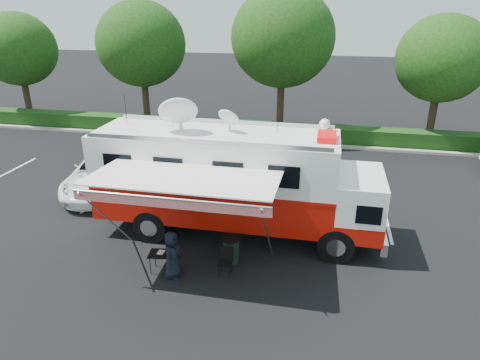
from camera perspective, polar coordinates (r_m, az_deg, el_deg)
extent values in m
plane|color=black|center=(15.88, -0.37, -7.03)|extent=(120.00, 120.00, 0.00)
cube|color=#9E998E|center=(25.73, 13.63, 4.31)|extent=(60.00, 0.35, 0.15)
cube|color=black|center=(26.47, 13.68, 5.77)|extent=(60.00, 1.20, 1.00)
cylinder|color=black|center=(34.25, -26.61, 10.36)|extent=(0.44, 0.44, 4.00)
ellipsoid|color=#14380F|center=(33.88, -27.50, 15.23)|extent=(5.12, 5.12, 4.86)
cylinder|color=black|center=(29.60, -12.49, 11.01)|extent=(0.44, 0.44, 4.40)
ellipsoid|color=#14380F|center=(29.15, -13.04, 17.28)|extent=(5.63, 5.63, 5.35)
cylinder|color=black|center=(27.21, 5.44, 10.89)|extent=(0.44, 0.44, 4.80)
ellipsoid|color=#14380F|center=(26.73, 5.73, 18.36)|extent=(6.14, 6.14, 5.84)
cylinder|color=black|center=(27.82, 24.35, 8.42)|extent=(0.44, 0.44, 4.00)
ellipsoid|color=#14380F|center=(27.35, 25.36, 14.41)|extent=(5.12, 5.12, 4.86)
cube|color=silver|center=(20.54, -16.57, -0.87)|extent=(0.12, 5.50, 0.01)
cube|color=silver|center=(18.58, 0.05, -2.40)|extent=(0.12, 5.50, 0.01)
cube|color=silver|center=(18.45, 18.67, -3.86)|extent=(0.12, 5.50, 0.01)
cube|color=black|center=(15.59, -0.37, -5.10)|extent=(9.43, 1.54, 0.33)
cylinder|color=black|center=(14.28, 12.65, -8.49)|extent=(1.21, 0.35, 1.21)
cylinder|color=black|center=(16.40, 12.64, -4.22)|extent=(1.21, 0.35, 1.21)
cylinder|color=black|center=(15.38, -11.84, -6.03)|extent=(1.21, 0.35, 1.21)
cylinder|color=black|center=(17.37, -8.78, -2.35)|extent=(1.21, 0.35, 1.21)
cube|color=silver|center=(15.43, 18.18, -6.40)|extent=(0.22, 2.74, 0.44)
cube|color=white|center=(14.88, 15.53, -2.67)|extent=(1.54, 2.74, 1.86)
cube|color=#BB1207|center=(15.17, 15.27, -4.93)|extent=(1.56, 2.76, 0.60)
cube|color=black|center=(14.83, 18.40, -1.72)|extent=(0.13, 2.44, 0.77)
cube|color=#BB1207|center=(15.39, -3.18, -2.11)|extent=(8.34, 2.74, 1.32)
cube|color=#BB1207|center=(15.13, -3.23, 0.16)|extent=(8.36, 2.76, 0.11)
cube|color=white|center=(14.84, -3.30, 3.10)|extent=(8.34, 2.74, 1.54)
cube|color=white|center=(14.59, -3.37, 6.11)|extent=(8.34, 2.74, 0.09)
cube|color=#CC0505|center=(14.07, 11.53, 5.73)|extent=(0.60, 1.04, 0.18)
sphere|color=white|center=(15.10, 11.22, 7.33)|extent=(0.37, 0.37, 0.37)
ellipsoid|color=white|center=(14.59, -8.25, 9.09)|extent=(1.32, 1.32, 0.39)
ellipsoid|color=white|center=(14.54, -1.51, 8.37)|extent=(0.77, 0.77, 0.22)
cylinder|color=black|center=(16.03, -14.98, 8.96)|extent=(0.02, 0.02, 1.10)
cylinder|color=black|center=(15.34, -9.02, 8.85)|extent=(0.02, 0.02, 1.10)
cylinder|color=black|center=(14.48, 5.11, 8.23)|extent=(0.02, 0.02, 1.10)
cube|color=white|center=(12.40, -7.47, 0.31)|extent=(5.48, 2.63, 0.22)
cube|color=red|center=(11.37, -9.51, -3.03)|extent=(5.48, 0.04, 0.31)
cylinder|color=#B2B2B7|center=(11.30, -9.58, -2.47)|extent=(5.48, 0.07, 0.07)
cylinder|color=#B2B2B7|center=(13.97, -17.00, -5.18)|extent=(0.05, 2.82, 3.16)
cylinder|color=#B2B2B7|center=(12.51, 3.76, -7.56)|extent=(0.05, 2.82, 3.16)
imported|color=white|center=(20.45, -17.50, -1.11)|extent=(3.86, 6.11, 1.57)
imported|color=black|center=(13.72, -8.87, -12.58)|extent=(0.53, 0.78, 1.54)
cube|color=black|center=(13.63, -10.38, -9.66)|extent=(0.86, 0.67, 0.04)
cylinder|color=black|center=(13.77, -11.88, -11.05)|extent=(0.02, 0.02, 0.65)
cylinder|color=black|center=(14.08, -11.23, -10.17)|extent=(0.02, 0.02, 0.65)
cylinder|color=black|center=(13.54, -9.30, -11.45)|extent=(0.02, 0.02, 0.65)
cylinder|color=black|center=(13.86, -8.70, -10.54)|extent=(0.02, 0.02, 0.65)
cube|color=silver|center=(13.68, -10.51, -9.44)|extent=(0.20, 0.28, 0.01)
cube|color=black|center=(13.39, -1.99, -11.07)|extent=(0.44, 0.44, 0.04)
cube|color=black|center=(13.44, -1.79, -9.75)|extent=(0.42, 0.06, 0.47)
cylinder|color=black|center=(13.41, -2.87, -12.12)|extent=(0.02, 0.02, 0.42)
cylinder|color=black|center=(13.68, -2.51, -11.34)|extent=(0.02, 0.02, 0.42)
cylinder|color=black|center=(13.34, -1.43, -12.30)|extent=(0.02, 0.02, 0.42)
cylinder|color=black|center=(13.61, -1.10, -11.51)|extent=(0.02, 0.02, 0.42)
cylinder|color=black|center=(14.07, -1.18, -9.35)|extent=(0.52, 0.52, 0.80)
cylinder|color=black|center=(13.85, -1.19, -7.87)|extent=(0.56, 0.56, 0.04)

